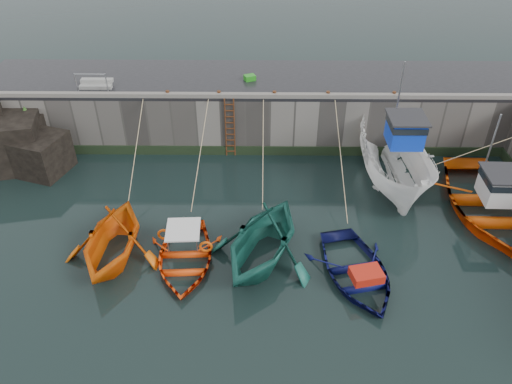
{
  "coord_description": "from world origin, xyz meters",
  "views": [
    {
      "loc": [
        -0.47,
        -12.15,
        13.65
      ],
      "look_at": [
        -0.64,
        5.01,
        1.2
      ],
      "focal_mm": 35.0,
      "sensor_mm": 36.0,
      "label": 1
    }
  ],
  "objects_px": {
    "boat_near_navy": "(355,276)",
    "bollard_c": "(274,94)",
    "boat_near_blacktrim": "(262,259)",
    "bollard_b": "(219,94)",
    "boat_near_blue": "(185,261)",
    "bollard_e": "(394,94)",
    "boat_far_orange": "(487,202)",
    "bollard_a": "(168,93)",
    "fish_crate": "(250,78)",
    "boat_near_white": "(116,256)",
    "bollard_d": "(328,94)",
    "ladder": "(230,128)",
    "boat_far_white": "(395,162)"
  },
  "relations": [
    {
      "from": "boat_near_white",
      "to": "boat_near_blue",
      "type": "height_order",
      "value": "boat_near_white"
    },
    {
      "from": "boat_near_blacktrim",
      "to": "bollard_d",
      "type": "xyz_separation_m",
      "value": [
        3.16,
        8.08,
        3.3
      ]
    },
    {
      "from": "bollard_c",
      "to": "boat_far_orange",
      "type": "bearing_deg",
      "value": -27.84
    },
    {
      "from": "ladder",
      "to": "boat_near_navy",
      "type": "distance_m",
      "value": 10.18
    },
    {
      "from": "boat_near_blacktrim",
      "to": "boat_far_white",
      "type": "distance_m",
      "value": 8.15
    },
    {
      "from": "fish_crate",
      "to": "boat_far_white",
      "type": "bearing_deg",
      "value": -58.51
    },
    {
      "from": "bollard_b",
      "to": "bollard_c",
      "type": "relative_size",
      "value": 1.0
    },
    {
      "from": "boat_near_navy",
      "to": "fish_crate",
      "type": "height_order",
      "value": "fish_crate"
    },
    {
      "from": "bollard_e",
      "to": "ladder",
      "type": "bearing_deg",
      "value": -177.6
    },
    {
      "from": "boat_near_white",
      "to": "bollard_e",
      "type": "distance_m",
      "value": 14.92
    },
    {
      "from": "bollard_a",
      "to": "boat_near_white",
      "type": "bearing_deg",
      "value": -98.48
    },
    {
      "from": "bollard_b",
      "to": "boat_near_blacktrim",
      "type": "bearing_deg",
      "value": -75.16
    },
    {
      "from": "boat_near_blue",
      "to": "bollard_b",
      "type": "xyz_separation_m",
      "value": [
        0.9,
        8.24,
        3.3
      ]
    },
    {
      "from": "boat_near_white",
      "to": "bollard_b",
      "type": "relative_size",
      "value": 16.78
    },
    {
      "from": "bollard_d",
      "to": "bollard_c",
      "type": "bearing_deg",
      "value": 180.0
    },
    {
      "from": "ladder",
      "to": "bollard_b",
      "type": "xyz_separation_m",
      "value": [
        -0.5,
        0.34,
        1.71
      ]
    },
    {
      "from": "boat_far_orange",
      "to": "bollard_a",
      "type": "relative_size",
      "value": 25.76
    },
    {
      "from": "fish_crate",
      "to": "bollard_d",
      "type": "xyz_separation_m",
      "value": [
        3.84,
        -1.96,
        0.01
      ]
    },
    {
      "from": "boat_near_blue",
      "to": "bollard_d",
      "type": "relative_size",
      "value": 15.89
    },
    {
      "from": "boat_near_white",
      "to": "bollard_b",
      "type": "height_order",
      "value": "bollard_b"
    },
    {
      "from": "fish_crate",
      "to": "ladder",
      "type": "bearing_deg",
      "value": -135.95
    },
    {
      "from": "bollard_d",
      "to": "bollard_e",
      "type": "xyz_separation_m",
      "value": [
        3.2,
        0.0,
        0.0
      ]
    },
    {
      "from": "ladder",
      "to": "fish_crate",
      "type": "relative_size",
      "value": 5.9
    },
    {
      "from": "boat_near_navy",
      "to": "boat_far_white",
      "type": "xyz_separation_m",
      "value": [
        2.61,
        6.11,
        1.22
      ]
    },
    {
      "from": "fish_crate",
      "to": "bollard_c",
      "type": "relative_size",
      "value": 1.94
    },
    {
      "from": "bollard_a",
      "to": "fish_crate",
      "type": "bearing_deg",
      "value": 26.35
    },
    {
      "from": "boat_near_blacktrim",
      "to": "bollard_b",
      "type": "bearing_deg",
      "value": 127.99
    },
    {
      "from": "boat_near_white",
      "to": "boat_far_orange",
      "type": "distance_m",
      "value": 15.98
    },
    {
      "from": "boat_near_blacktrim",
      "to": "bollard_a",
      "type": "relative_size",
      "value": 18.61
    },
    {
      "from": "boat_far_white",
      "to": "bollard_d",
      "type": "distance_m",
      "value": 4.61
    },
    {
      "from": "boat_near_blacktrim",
      "to": "boat_near_blue",
      "type": "bearing_deg",
      "value": -153.84
    },
    {
      "from": "fish_crate",
      "to": "bollard_b",
      "type": "bearing_deg",
      "value": -149.92
    },
    {
      "from": "bollard_e",
      "to": "bollard_c",
      "type": "bearing_deg",
      "value": 180.0
    },
    {
      "from": "boat_far_orange",
      "to": "ladder",
      "type": "bearing_deg",
      "value": 159.57
    },
    {
      "from": "boat_near_blue",
      "to": "bollard_e",
      "type": "relative_size",
      "value": 15.89
    },
    {
      "from": "boat_far_white",
      "to": "bollard_c",
      "type": "distance_m",
      "value": 6.59
    },
    {
      "from": "bollard_d",
      "to": "bollard_e",
      "type": "bearing_deg",
      "value": 0.0
    },
    {
      "from": "boat_near_navy",
      "to": "boat_far_orange",
      "type": "distance_m",
      "value": 7.54
    },
    {
      "from": "bollard_b",
      "to": "fish_crate",
      "type": "bearing_deg",
      "value": 53.32
    },
    {
      "from": "boat_near_navy",
      "to": "ladder",
      "type": "bearing_deg",
      "value": 107.99
    },
    {
      "from": "boat_near_navy",
      "to": "bollard_c",
      "type": "bearing_deg",
      "value": 95.38
    },
    {
      "from": "boat_near_blue",
      "to": "fish_crate",
      "type": "xyz_separation_m",
      "value": [
        2.37,
        10.2,
        3.29
      ]
    },
    {
      "from": "boat_far_white",
      "to": "bollard_b",
      "type": "height_order",
      "value": "boat_far_white"
    },
    {
      "from": "boat_near_blacktrim",
      "to": "bollard_a",
      "type": "height_order",
      "value": "bollard_a"
    },
    {
      "from": "boat_near_white",
      "to": "bollard_e",
      "type": "height_order",
      "value": "bollard_e"
    },
    {
      "from": "bollard_b",
      "to": "boat_far_orange",
      "type": "bearing_deg",
      "value": -22.26
    },
    {
      "from": "boat_near_navy",
      "to": "bollard_d",
      "type": "xyz_separation_m",
      "value": [
        -0.36,
        8.96,
        3.3
      ]
    },
    {
      "from": "boat_near_navy",
      "to": "bollard_e",
      "type": "relative_size",
      "value": 16.76
    },
    {
      "from": "boat_near_blue",
      "to": "boat_far_orange",
      "type": "relative_size",
      "value": 0.62
    },
    {
      "from": "boat_near_blue",
      "to": "boat_near_navy",
      "type": "relative_size",
      "value": 0.95
    }
  ]
}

